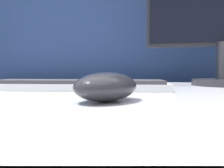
{
  "coord_description": "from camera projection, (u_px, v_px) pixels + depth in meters",
  "views": [
    {
      "loc": [
        0.15,
        -0.48,
        0.76
      ],
      "look_at": [
        0.07,
        -0.13,
        0.74
      ],
      "focal_mm": 35.0,
      "sensor_mm": 36.0,
      "label": 1
    }
  ],
  "objects": [
    {
      "name": "partition_panel",
      "position": [
        130.0,
        98.0,
        1.09
      ],
      "size": [
        5.0,
        0.03,
        1.27
      ],
      "color": "navy",
      "rests_on": "ground_plane"
    },
    {
      "name": "computer_mouse_near",
      "position": [
        107.0,
        87.0,
        0.32
      ],
      "size": [
        0.12,
        0.14,
        0.04
      ],
      "rotation": [
        0.0,
        0.0,
        -0.42
      ],
      "color": "#232328",
      "rests_on": "desk"
    },
    {
      "name": "keyboard",
      "position": [
        79.0,
        85.0,
        0.53
      ],
      "size": [
        0.44,
        0.17,
        0.02
      ],
      "rotation": [
        0.0,
        0.0,
        0.13
      ],
      "color": "silver",
      "rests_on": "desk"
    }
  ]
}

